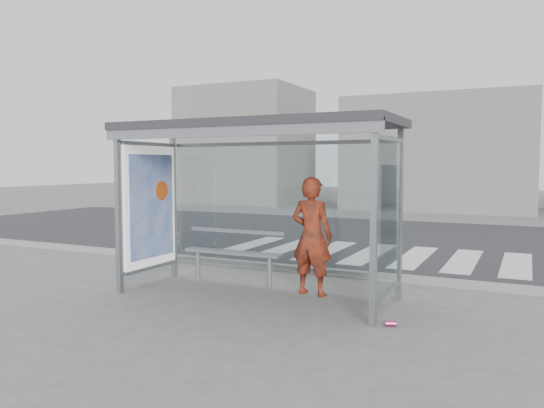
{
  "coord_description": "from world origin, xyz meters",
  "views": [
    {
      "loc": [
        3.68,
        -6.96,
        1.97
      ],
      "look_at": [
        0.19,
        0.2,
        1.39
      ],
      "focal_mm": 35.0,
      "sensor_mm": 36.0,
      "label": 1
    }
  ],
  "objects_px": {
    "bench": "(233,252)",
    "soda_can": "(391,324)",
    "bus_shelter": "(235,165)",
    "person": "(312,236)"
  },
  "relations": [
    {
      "from": "person",
      "to": "bus_shelter",
      "type": "bearing_deg",
      "value": 25.01
    },
    {
      "from": "person",
      "to": "bench",
      "type": "relative_size",
      "value": 1.03
    },
    {
      "from": "soda_can",
      "to": "bench",
      "type": "bearing_deg",
      "value": 158.19
    },
    {
      "from": "person",
      "to": "soda_can",
      "type": "height_order",
      "value": "person"
    },
    {
      "from": "bench",
      "to": "person",
      "type": "bearing_deg",
      "value": -3.37
    },
    {
      "from": "bench",
      "to": "bus_shelter",
      "type": "bearing_deg",
      "value": -56.6
    },
    {
      "from": "person",
      "to": "bench",
      "type": "bearing_deg",
      "value": 1.15
    },
    {
      "from": "bus_shelter",
      "to": "soda_can",
      "type": "distance_m",
      "value": 3.29
    },
    {
      "from": "bench",
      "to": "soda_can",
      "type": "distance_m",
      "value": 3.16
    },
    {
      "from": "bus_shelter",
      "to": "soda_can",
      "type": "bearing_deg",
      "value": -14.49
    }
  ]
}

